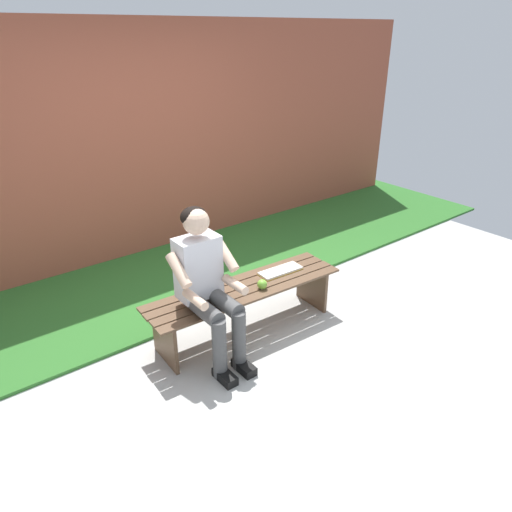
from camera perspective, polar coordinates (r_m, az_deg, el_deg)
name	(u,v)px	position (r m, az deg, el deg)	size (l,w,h in m)	color
ground_plane	(192,475)	(3.16, -7.73, -24.79)	(10.00, 7.00, 0.04)	#B2B2AD
grass_strip	(174,274)	(5.19, -9.95, -2.13)	(9.00, 1.86, 0.03)	#2D6B28
brick_wall	(83,151)	(5.31, -20.29, 11.82)	(9.50, 0.24, 2.54)	#9E4C38
bench_near	(245,297)	(4.05, -1.31, -5.00)	(1.79, 0.54, 0.44)	brown
person_seated	(207,282)	(3.60, -5.98, -3.11)	(0.50, 0.69, 1.24)	silver
apple	(262,284)	(3.96, 0.75, -3.45)	(0.09, 0.09, 0.09)	#72B738
book_open	(280,271)	(4.24, 2.99, -1.83)	(0.42, 0.18, 0.02)	white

